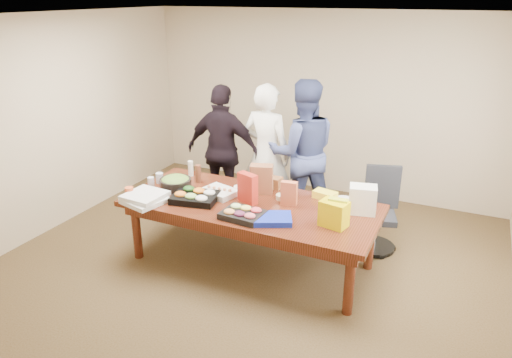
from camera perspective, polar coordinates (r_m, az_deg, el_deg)
The scene contains 36 objects.
floor at distance 5.59m, azimuth -0.59°, elevation -10.01°, with size 5.50×5.00×0.02m, color #47301E.
ceiling at distance 4.77m, azimuth -0.72°, elevation 19.09°, with size 5.50×5.00×0.02m, color white.
wall_back at distance 7.27m, azimuth 8.00°, elevation 8.91°, with size 5.50×0.04×2.70m, color beige.
wall_front at distance 3.15m, azimuth -21.02°, elevation -9.84°, with size 5.50×0.04×2.70m, color beige.
wall_left at distance 6.64m, azimuth -22.74°, elevation 6.23°, with size 0.04×5.00×2.70m, color beige.
conference_table at distance 5.40m, azimuth -0.61°, elevation -6.53°, with size 2.80×1.20×0.75m, color #4C1C0F.
office_chair at distance 5.79m, azimuth 14.32°, elevation -3.95°, with size 0.50×0.50×0.97m, color black.
person_center at distance 6.28m, azimuth 1.27°, elevation 3.09°, with size 0.68×0.44×1.86m, color white.
person_right at distance 6.23m, azimuth 5.57°, elevation 3.16°, with size 0.93×0.73×1.92m, color #3C477E.
person_left at distance 6.47m, azimuth -3.94°, elevation 3.36°, with size 1.06×0.44×1.80m, color black.
veggie_tray at distance 5.32m, azimuth -7.31°, elevation -2.21°, with size 0.49×0.38×0.07m, color black.
fruit_tray at distance 4.89m, azimuth -1.60°, elevation -4.31°, with size 0.42×0.33×0.06m, color black.
sheet_cake at distance 5.44m, azimuth -4.41°, elevation -1.58°, with size 0.39×0.29×0.07m, color silver.
salad_bowl at distance 5.67m, azimuth -9.63°, elevation -0.57°, with size 0.37×0.37×0.12m, color black.
chip_bag_blue at distance 4.81m, azimuth 1.96°, elevation -4.80°, with size 0.39×0.29×0.06m, color #1429B9.
chip_bag_red at distance 5.18m, azimuth -1.02°, elevation -1.11°, with size 0.23×0.09×0.34m, color #AD2518.
chip_bag_yellow at distance 4.76m, azimuth 9.74°, elevation -3.93°, with size 0.19×0.08×0.29m, color #C8D429.
chip_bag_orange at distance 5.15m, azimuth 3.98°, elevation -1.74°, with size 0.17×0.08×0.27m, color #C75D3A.
mayo_jar at distance 5.57m, azimuth 0.73°, elevation -0.57°, with size 0.09×0.09×0.14m, color white.
mustard_bottle at distance 5.37m, azimuth 4.46°, elevation -1.32°, with size 0.06×0.06×0.17m, color #E2B500.
dressing_bottle at distance 5.80m, azimuth -6.95°, elevation 0.64°, with size 0.07×0.07×0.22m, color brown.
ranch_bottle at distance 6.03m, azimuth -7.84°, elevation 1.27°, with size 0.06×0.06×0.19m, color white.
banana_bunch at distance 5.39m, azimuth 8.27°, elevation -1.89°, with size 0.25×0.15×0.08m, color yellow.
bread_loaf at distance 5.65m, azimuth 1.50°, elevation -0.29°, with size 0.32×0.14×0.13m, color brown.
kraft_bag at distance 5.44m, azimuth 0.67°, elevation 0.01°, with size 0.26×0.15×0.34m, color brown.
red_cup at distance 5.52m, azimuth -14.95°, elevation -1.59°, with size 0.09×0.09×0.13m, color #CE5327.
clear_cup_a at distance 5.81m, azimuth -12.50°, elevation -0.30°, with size 0.08×0.08×0.11m, color white.
clear_cup_b at distance 5.88m, azimuth -11.49°, elevation 0.14°, with size 0.09×0.09×0.12m, color silver.
pizza_box_lower at distance 5.38m, azimuth -13.16°, elevation -2.52°, with size 0.41×0.41×0.05m, color silver.
pizza_box_upper at distance 5.39m, azimuth -13.18°, elevation -1.94°, with size 0.41×0.41×0.05m, color silver.
plate_a at distance 5.17m, azimuth 10.67°, elevation -3.50°, with size 0.26×0.26×0.02m, color silver.
plate_b at distance 5.39m, azimuth 10.48°, elevation -2.43°, with size 0.21×0.21×0.01m, color silver.
dip_bowl_a at distance 5.32m, azimuth 3.11°, elevation -2.16°, with size 0.13×0.13×0.05m, color beige.
dip_bowl_b at distance 5.54m, azimuth -2.00°, elevation -1.15°, with size 0.13×0.13×0.05m, color white.
grocery_bag_white at distance 5.08m, azimuth 12.66°, elevation -2.41°, with size 0.28×0.20×0.30m, color white.
grocery_bag_yellow at distance 4.74m, azimuth 9.33°, elevation -4.14°, with size 0.26×0.18×0.26m, color #E6CE00.
Camera 1 is at (2.06, -4.29, 2.91)m, focal length 33.35 mm.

